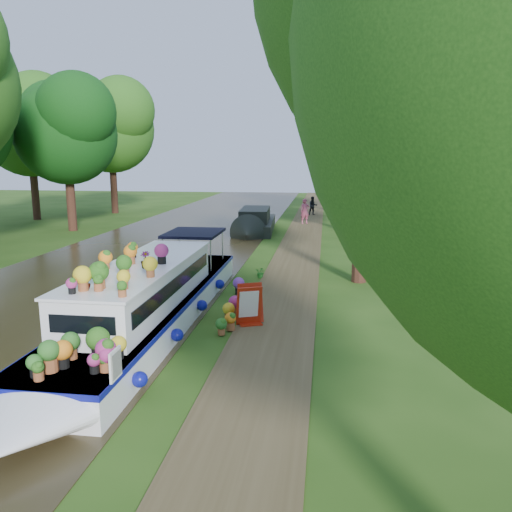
# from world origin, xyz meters

# --- Properties ---
(ground) EXTENTS (100.00, 100.00, 0.00)m
(ground) POSITION_xyz_m (0.00, 0.00, 0.00)
(ground) COLOR #254812
(ground) RESTS_ON ground
(canal_water) EXTENTS (10.00, 100.00, 0.02)m
(canal_water) POSITION_xyz_m (-6.00, 0.00, 0.01)
(canal_water) COLOR black
(canal_water) RESTS_ON ground
(towpath) EXTENTS (2.20, 100.00, 0.03)m
(towpath) POSITION_xyz_m (1.20, 0.00, 0.01)
(towpath) COLOR #4A3C22
(towpath) RESTS_ON ground
(plant_boat) EXTENTS (2.29, 13.52, 2.29)m
(plant_boat) POSITION_xyz_m (-2.25, -3.35, 0.85)
(plant_boat) COLOR white
(plant_boat) RESTS_ON canal_water
(tree_near_overhang) EXTENTS (5.52, 5.28, 8.99)m
(tree_near_overhang) POSITION_xyz_m (3.79, 3.06, 6.60)
(tree_near_overhang) COLOR #311910
(tree_near_overhang) RESTS_ON ground
(tree_near_mid) EXTENTS (6.90, 6.60, 9.40)m
(tree_near_mid) POSITION_xyz_m (4.48, 15.08, 6.44)
(tree_near_mid) COLOR #311910
(tree_near_mid) RESTS_ON ground
(tree_near_far) EXTENTS (7.59, 7.26, 10.30)m
(tree_near_far) POSITION_xyz_m (3.98, 26.09, 7.05)
(tree_near_far) COLOR #311910
(tree_near_far) RESTS_ON ground
(tree_far_c) EXTENTS (7.13, 6.82, 9.59)m
(tree_far_c) POSITION_xyz_m (-13.52, 14.08, 6.52)
(tree_far_c) COLOR #311910
(tree_far_c) RESTS_ON ground
(tree_far_d) EXTENTS (8.05, 7.70, 10.85)m
(tree_far_d) POSITION_xyz_m (-15.02, 24.10, 7.40)
(tree_far_d) COLOR #311910
(tree_far_d) RESTS_ON ground
(tree_far_h) EXTENTS (7.82, 7.48, 10.49)m
(tree_far_h) POSITION_xyz_m (-19.02, 19.09, 7.14)
(tree_far_h) COLOR #311910
(tree_far_h) RESTS_ON ground
(second_boat) EXTENTS (2.56, 7.67, 1.46)m
(second_boat) POSITION_xyz_m (-1.87, 15.14, 0.59)
(second_boat) COLOR black
(second_boat) RESTS_ON canal_water
(sandwich_board) EXTENTS (0.77, 0.80, 1.12)m
(sandwich_board) POSITION_xyz_m (0.46, -2.44, 0.54)
(sandwich_board) COLOR #AD210C
(sandwich_board) RESTS_ON towpath
(pedestrian_pink) EXTENTS (0.74, 0.61, 1.74)m
(pedestrian_pink) POSITION_xyz_m (1.07, 19.24, 0.90)
(pedestrian_pink) COLOR #CE547D
(pedestrian_pink) RESTS_ON towpath
(pedestrian_dark) EXTENTS (0.85, 0.73, 1.48)m
(pedestrian_dark) POSITION_xyz_m (1.47, 24.59, 0.77)
(pedestrian_dark) COLOR black
(pedestrian_dark) RESTS_ON towpath
(verge_plant) EXTENTS (0.50, 0.47, 0.44)m
(verge_plant) POSITION_xyz_m (0.05, 3.09, 0.22)
(verge_plant) COLOR #20691F
(verge_plant) RESTS_ON ground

